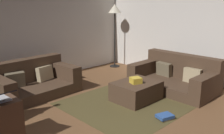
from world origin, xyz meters
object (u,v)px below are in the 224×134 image
book_stack (165,117)px  corner_lamp (115,14)px  gift_box (136,80)px  couch_right (176,77)px  tv_remote (137,82)px  couch_left (32,82)px  ottoman (136,91)px

book_stack → corner_lamp: size_ratio=0.17×
book_stack → gift_box: bearing=74.7°
couch_right → book_stack: size_ratio=5.85×
gift_box → corner_lamp: bearing=53.7°
gift_box → tv_remote: 0.08m
couch_right → book_stack: 1.57m
gift_box → tv_remote: (0.07, 0.01, -0.04)m
couch_left → ottoman: size_ratio=2.01×
ottoman → book_stack: 0.91m
couch_right → gift_box: size_ratio=9.22×
couch_left → tv_remote: 2.13m
couch_right → tv_remote: (-1.10, 0.16, 0.11)m
couch_left → gift_box: 2.11m
ottoman → tv_remote: tv_remote is taller
tv_remote → corner_lamp: (1.51, 2.13, 1.15)m
couch_right → corner_lamp: 2.64m
couch_left → gift_box: size_ratio=8.96×
gift_box → couch_left: bearing=125.3°
ottoman → tv_remote: 0.19m
couch_left → gift_box: bearing=122.5°
tv_remote → gift_box: bearing=176.9°
couch_right → gift_box: 1.19m
couch_left → tv_remote: couch_left is taller
tv_remote → corner_lamp: 2.85m
gift_box → corner_lamp: 2.88m
ottoman → book_stack: size_ratio=2.82×
couch_left → tv_remote: (1.28, -1.70, 0.11)m
couch_left → book_stack: couch_left is taller
book_stack → corner_lamp: 3.77m
couch_left → couch_right: couch_right is taller
couch_left → ottoman: 2.12m
couch_left → corner_lamp: (2.79, 0.42, 1.26)m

